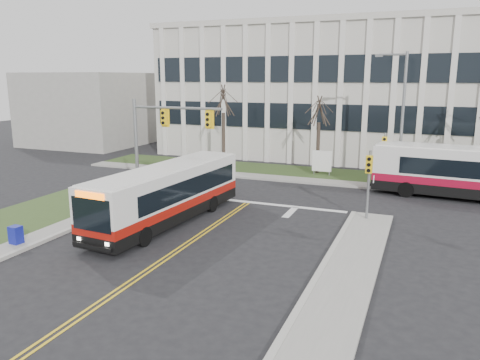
% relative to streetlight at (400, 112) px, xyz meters
% --- Properties ---
extents(ground, '(120.00, 120.00, 0.00)m').
position_rel_streetlight_xyz_m(ground, '(-8.03, -16.20, -5.19)').
color(ground, black).
rests_on(ground, ground).
extents(sidewalk_east, '(2.00, 26.00, 0.14)m').
position_rel_streetlight_xyz_m(sidewalk_east, '(-0.53, -21.20, -5.12)').
color(sidewalk_east, '#9E9B93').
rests_on(sidewalk_east, ground).
extents(sidewalk_cross, '(44.00, 1.60, 0.14)m').
position_rel_streetlight_xyz_m(sidewalk_cross, '(-3.03, -1.00, -5.12)').
color(sidewalk_cross, '#9E9B93').
rests_on(sidewalk_cross, ground).
extents(building_lawn, '(44.00, 5.00, 0.12)m').
position_rel_streetlight_xyz_m(building_lawn, '(-3.03, 1.80, -5.13)').
color(building_lawn, '#354B20').
rests_on(building_lawn, ground).
extents(office_building, '(40.00, 16.00, 12.00)m').
position_rel_streetlight_xyz_m(office_building, '(-3.03, 13.80, 0.81)').
color(office_building, beige).
rests_on(office_building, ground).
extents(building_annex, '(12.00, 12.00, 8.00)m').
position_rel_streetlight_xyz_m(building_annex, '(-34.03, 9.80, -1.19)').
color(building_annex, '#9E9B93').
rests_on(building_annex, ground).
extents(mast_arm_signal, '(6.11, 0.38, 6.20)m').
position_rel_streetlight_xyz_m(mast_arm_signal, '(-13.65, -9.04, -0.94)').
color(mast_arm_signal, slate).
rests_on(mast_arm_signal, ground).
extents(signal_pole_near, '(0.34, 0.39, 3.80)m').
position_rel_streetlight_xyz_m(signal_pole_near, '(-0.83, -9.30, -2.69)').
color(signal_pole_near, slate).
rests_on(signal_pole_near, ground).
extents(signal_pole_far, '(0.34, 0.39, 3.80)m').
position_rel_streetlight_xyz_m(signal_pole_far, '(-0.83, -0.80, -2.69)').
color(signal_pole_far, slate).
rests_on(signal_pole_far, ground).
extents(streetlight, '(2.15, 0.25, 9.20)m').
position_rel_streetlight_xyz_m(streetlight, '(0.00, 0.00, 0.00)').
color(streetlight, slate).
rests_on(streetlight, ground).
extents(directory_sign, '(1.50, 0.12, 2.00)m').
position_rel_streetlight_xyz_m(directory_sign, '(-5.53, 1.30, -4.02)').
color(directory_sign, slate).
rests_on(directory_sign, ground).
extents(tree_left, '(1.80, 1.80, 7.70)m').
position_rel_streetlight_xyz_m(tree_left, '(-14.03, 1.80, 0.32)').
color(tree_left, '#42352B').
rests_on(tree_left, ground).
extents(tree_mid, '(1.80, 1.80, 6.82)m').
position_rel_streetlight_xyz_m(tree_mid, '(-6.03, 2.00, -0.31)').
color(tree_mid, '#42352B').
rests_on(tree_mid, ground).
extents(bus_main, '(3.22, 11.18, 2.94)m').
position_rel_streetlight_xyz_m(bus_main, '(-10.53, -13.37, -3.72)').
color(bus_main, silver).
rests_on(bus_main, ground).
extents(bus_cross, '(12.14, 3.59, 3.19)m').
position_rel_streetlight_xyz_m(bus_cross, '(4.74, -2.20, -3.60)').
color(bus_cross, silver).
rests_on(bus_cross, ground).
extents(newspaper_box_blue, '(0.52, 0.48, 0.95)m').
position_rel_streetlight_xyz_m(newspaper_box_blue, '(-15.08, -19.09, -4.72)').
color(newspaper_box_blue, navy).
rests_on(newspaper_box_blue, ground).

